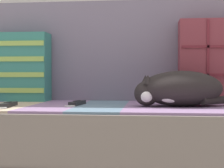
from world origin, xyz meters
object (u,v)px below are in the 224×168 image
object	(u,v)px
couch	(148,147)
game_remote_near	(8,105)
throw_pillow_quilted	(219,61)
throw_pillow_striped	(16,67)
sleeping_cat	(177,89)
game_remote_far	(77,103)

from	to	relation	value
couch	game_remote_near	xyz separation A→B (m)	(-0.63, -0.18, 0.21)
couch	throw_pillow_quilted	world-z (taller)	throw_pillow_quilted
throw_pillow_quilted	throw_pillow_striped	size ratio (longest dim) A/B	1.15
couch	sleeping_cat	size ratio (longest dim) A/B	4.78
game_remote_far	throw_pillow_striped	bearing A→B (deg)	148.48
throw_pillow_quilted	game_remote_far	bearing A→B (deg)	-161.03
couch	game_remote_far	distance (m)	0.40
throw_pillow_quilted	game_remote_near	size ratio (longest dim) A/B	2.06
throw_pillow_striped	couch	bearing A→B (deg)	-14.13
couch	sleeping_cat	distance (m)	0.32
throw_pillow_striped	game_remote_far	xyz separation A→B (m)	(0.39, -0.24, -0.18)
couch	game_remote_far	size ratio (longest dim) A/B	10.11
couch	game_remote_near	size ratio (longest dim) A/B	10.08
throw_pillow_striped	throw_pillow_quilted	bearing A→B (deg)	0.03
couch	game_remote_far	bearing A→B (deg)	-170.52
couch	game_remote_far	world-z (taller)	game_remote_far
couch	sleeping_cat	world-z (taller)	sleeping_cat
game_remote_near	throw_pillow_quilted	bearing A→B (deg)	20.18
throw_pillow_quilted	sleeping_cat	world-z (taller)	throw_pillow_quilted
throw_pillow_striped	sleeping_cat	size ratio (longest dim) A/B	0.85
couch	game_remote_near	world-z (taller)	game_remote_near
throw_pillow_quilted	game_remote_near	xyz separation A→B (m)	(-0.99, -0.36, -0.21)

